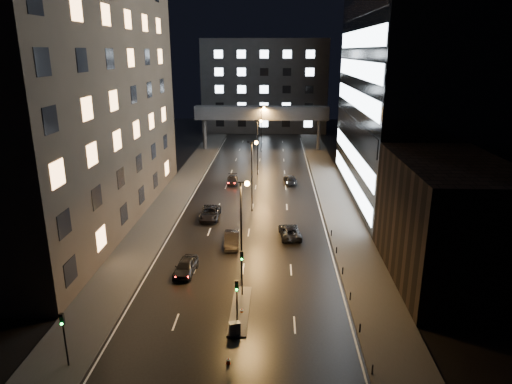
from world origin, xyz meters
The scene contains 26 objects.
ground centered at (0.00, 40.00, 0.00)m, with size 160.00×160.00×0.00m, color black.
sidewalk_left centered at (-12.50, 35.00, 0.07)m, with size 5.00×110.00×0.15m, color #383533.
sidewalk_right centered at (12.50, 35.00, 0.07)m, with size 5.00×110.00×0.15m, color #383533.
building_left centered at (-22.50, 24.00, 20.00)m, with size 15.00×48.00×40.00m, color #2D2319.
building_right_low centered at (20.00, 9.00, 6.00)m, with size 10.00×18.00×12.00m, color black.
building_right_glass centered at (25.00, 36.00, 22.50)m, with size 20.00×36.00×45.00m, color black.
building_far centered at (0.00, 98.00, 12.50)m, with size 34.00×14.00×25.00m, color #333335.
skybridge centered at (0.00, 70.00, 8.34)m, with size 30.00×3.00×10.00m.
median_island centered at (0.30, 2.00, 0.07)m, with size 1.60×8.00×0.15m, color #383533.
traffic_signal_near centered at (0.30, 4.49, 3.09)m, with size 0.28×0.34×4.40m.
traffic_signal_far centered at (0.30, -1.01, 3.09)m, with size 0.28×0.34×4.40m.
traffic_signal_corner centered at (-11.50, -6.01, 2.94)m, with size 0.28×0.34×4.40m.
bollard_row centered at (10.20, 6.50, 0.45)m, with size 0.12×25.12×0.90m.
streetlight_near centered at (0.16, 8.00, 6.50)m, with size 1.45×0.50×10.15m.
streetlight_mid_a centered at (0.16, 28.00, 6.50)m, with size 1.45×0.50×10.15m.
streetlight_mid_b centered at (0.16, 48.00, 6.50)m, with size 1.45×0.50×10.15m.
streetlight_far centered at (0.16, 68.00, 6.50)m, with size 1.45×0.50×10.15m.
car_away_a centered at (-5.78, 8.71, 0.80)m, with size 1.88×4.67×1.59m, color black.
car_away_b centered at (-1.74, 15.85, 0.79)m, with size 1.67×4.78×1.58m, color black.
car_away_c centered at (-5.56, 24.85, 0.78)m, with size 2.58×5.60×1.56m, color black.
car_away_d centered at (-4.04, 41.96, 0.66)m, with size 1.84×4.52×1.31m, color black.
car_toward_a centered at (5.11, 18.82, 0.72)m, with size 2.38×5.17×1.44m, color black.
car_toward_b centered at (5.84, 42.62, 0.69)m, with size 1.93×4.75×1.38m, color black.
utility_cabinet centered at (0.15, -1.70, 0.68)m, with size 0.87×0.50×1.06m, color #535456.
cone_a centered at (-0.01, -5.13, 0.26)m, with size 0.35×0.35×0.53m, color #FF450D.
cone_b centered at (0.48, 1.56, 0.26)m, with size 0.39×0.39×0.52m, color #FF4F0D.
Camera 1 is at (3.21, -33.07, 21.84)m, focal length 32.00 mm.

